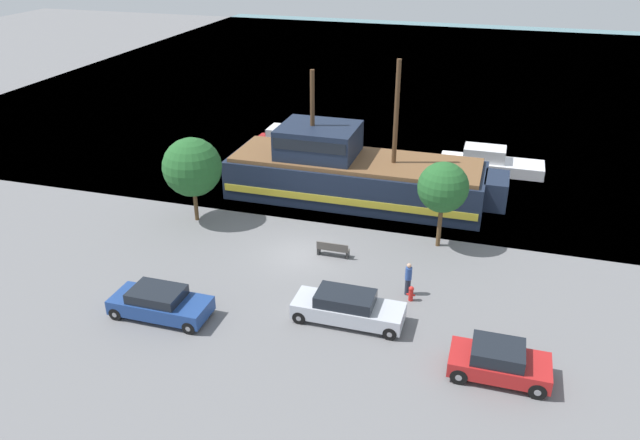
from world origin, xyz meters
TOP-DOWN VIEW (x-y plane):
  - ground_plane at (0.00, 0.00)m, footprint 160.00×160.00m
  - water_surface at (0.00, 44.00)m, footprint 80.00×80.00m
  - pirate_ship at (0.79, 8.10)m, footprint 17.46×5.19m
  - moored_boat_dockside at (9.03, 15.57)m, footprint 7.20×2.33m
  - moored_boat_outer at (-6.38, 15.63)m, footprint 5.16×2.48m
  - parked_car_curb_front at (10.59, -7.14)m, footprint 3.89×1.98m
  - parked_car_curb_mid at (3.96, -5.22)m, footprint 4.97×1.82m
  - parked_car_curb_rear at (-4.27, -7.28)m, footprint 4.52×1.95m
  - fire_hydrant at (6.42, -2.73)m, footprint 0.42×0.25m
  - bench_promenade_east at (1.73, 0.29)m, footprint 1.73×0.45m
  - pedestrian_walking_near at (6.17, -2.23)m, footprint 0.32×0.32m
  - tree_row_east at (-7.31, 2.28)m, footprint 3.44×3.44m
  - tree_row_mideast at (6.96, 3.17)m, footprint 2.73×2.73m

SIDE VIEW (x-z plane):
  - ground_plane at x=0.00m, z-range 0.00..0.00m
  - water_surface at x=0.00m, z-range 0.00..0.00m
  - fire_hydrant at x=6.42m, z-range 0.03..0.79m
  - bench_promenade_east at x=1.73m, z-range 0.01..0.86m
  - moored_boat_dockside at x=9.03m, z-range -0.23..1.50m
  - moored_boat_outer at x=-6.38m, z-range -0.24..1.54m
  - parked_car_curb_rear at x=-4.27m, z-range 0.00..1.37m
  - parked_car_curb_mid at x=3.96m, z-range -0.01..1.43m
  - parked_car_curb_front at x=10.59m, z-range 0.00..1.44m
  - pedestrian_walking_near at x=6.17m, z-range 0.01..1.71m
  - pirate_ship at x=0.79m, z-range -2.83..6.22m
  - tree_row_east at x=-7.31m, z-range 0.82..5.92m
  - tree_row_mideast at x=6.96m, z-range 1.05..5.92m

